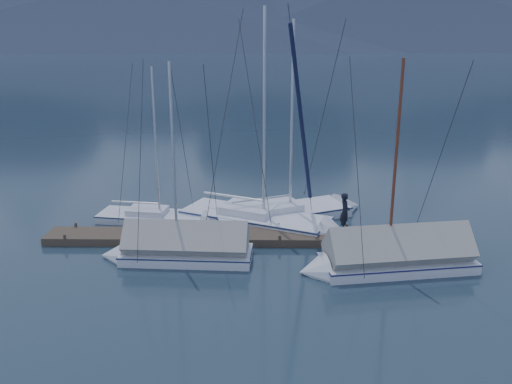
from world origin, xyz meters
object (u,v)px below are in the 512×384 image
sailboat_covered_near (385,259)px  sailboat_open_mid (275,224)px  sailboat_covered_far (175,250)px  person (345,212)px  sailboat_open_right (300,213)px  sailboat_open_left (168,219)px

sailboat_covered_near → sailboat_open_mid: bearing=132.2°
sailboat_covered_far → person: sailboat_covered_far is taller
sailboat_open_mid → sailboat_covered_far: (-4.03, -3.65, 0.23)m
sailboat_covered_far → sailboat_open_right: bearing=44.7°
sailboat_open_mid → person: (2.97, -1.25, 1.00)m
sailboat_open_left → sailboat_open_mid: bearing=-7.5°
sailboat_covered_far → sailboat_open_mid: bearing=42.1°
sailboat_covered_near → person: bearing=108.5°
sailboat_open_left → person: 8.28m
sailboat_covered_near → sailboat_open_right: bearing=115.0°
sailboat_covered_near → person: (-1.08, 3.20, 0.76)m
sailboat_open_left → sailboat_open_mid: 5.06m
sailboat_open_right → sailboat_covered_far: bearing=-135.3°
sailboat_open_left → sailboat_covered_near: (9.06, -5.11, 0.29)m
sailboat_open_mid → sailboat_covered_near: sailboat_open_mid is taller
sailboat_open_left → sailboat_covered_far: bearing=-77.1°
sailboat_open_mid → sailboat_covered_near: (4.05, -4.45, 0.25)m
sailboat_open_left → person: (7.98, -1.91, 1.05)m
person → sailboat_covered_near: bearing=-157.6°
sailboat_open_left → sailboat_covered_near: bearing=-29.4°
sailboat_open_right → sailboat_open_mid: bearing=-128.3°
sailboat_open_left → sailboat_covered_near: 10.41m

